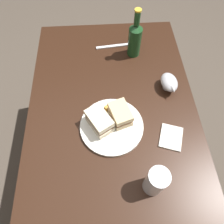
{
  "coord_description": "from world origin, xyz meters",
  "views": [
    {
      "loc": [
        -0.52,
        0.03,
        1.59
      ],
      "look_at": [
        -0.06,
        0.0,
        0.8
      ],
      "focal_mm": 33.75,
      "sensor_mm": 36.0,
      "label": 1
    }
  ],
  "objects_px": {
    "cider_bottle": "(135,38)",
    "fork": "(112,46)",
    "gravy_boat": "(169,83)",
    "sandwich_half_left": "(120,114)",
    "sandwich_half_right": "(99,121)",
    "napkin": "(171,137)",
    "pint_glass": "(155,182)",
    "plate": "(112,126)"
  },
  "relations": [
    {
      "from": "plate",
      "to": "cider_bottle",
      "type": "height_order",
      "value": "cider_bottle"
    },
    {
      "from": "napkin",
      "to": "cider_bottle",
      "type": "bearing_deg",
      "value": 11.71
    },
    {
      "from": "fork",
      "to": "sandwich_half_left",
      "type": "bearing_deg",
      "value": -95.19
    },
    {
      "from": "sandwich_half_right",
      "to": "pint_glass",
      "type": "bearing_deg",
      "value": -144.35
    },
    {
      "from": "gravy_boat",
      "to": "cider_bottle",
      "type": "xyz_separation_m",
      "value": [
        0.24,
        0.14,
        0.06
      ]
    },
    {
      "from": "sandwich_half_left",
      "to": "sandwich_half_right",
      "type": "xyz_separation_m",
      "value": [
        -0.03,
        0.09,
        0.0
      ]
    },
    {
      "from": "sandwich_half_left",
      "to": "gravy_boat",
      "type": "bearing_deg",
      "value": -56.64
    },
    {
      "from": "napkin",
      "to": "fork",
      "type": "bearing_deg",
      "value": 20.91
    },
    {
      "from": "cider_bottle",
      "to": "fork",
      "type": "distance_m",
      "value": 0.16
    },
    {
      "from": "gravy_boat",
      "to": "napkin",
      "type": "height_order",
      "value": "gravy_boat"
    },
    {
      "from": "pint_glass",
      "to": "fork",
      "type": "xyz_separation_m",
      "value": [
        0.75,
        0.1,
        -0.06
      ]
    },
    {
      "from": "fork",
      "to": "plate",
      "type": "bearing_deg",
      "value": -99.71
    },
    {
      "from": "sandwich_half_right",
      "to": "gravy_boat",
      "type": "xyz_separation_m",
      "value": [
        0.19,
        -0.33,
        -0.01
      ]
    },
    {
      "from": "pint_glass",
      "to": "gravy_boat",
      "type": "bearing_deg",
      "value": -18.03
    },
    {
      "from": "sandwich_half_right",
      "to": "sandwich_half_left",
      "type": "bearing_deg",
      "value": -72.0
    },
    {
      "from": "pint_glass",
      "to": "cider_bottle",
      "type": "distance_m",
      "value": 0.69
    },
    {
      "from": "plate",
      "to": "fork",
      "type": "height_order",
      "value": "plate"
    },
    {
      "from": "sandwich_half_left",
      "to": "pint_glass",
      "type": "relative_size",
      "value": 0.83
    },
    {
      "from": "pint_glass",
      "to": "cider_bottle",
      "type": "height_order",
      "value": "cider_bottle"
    },
    {
      "from": "gravy_boat",
      "to": "cider_bottle",
      "type": "height_order",
      "value": "cider_bottle"
    },
    {
      "from": "sandwich_half_left",
      "to": "sandwich_half_right",
      "type": "bearing_deg",
      "value": 108.0
    },
    {
      "from": "fork",
      "to": "gravy_boat",
      "type": "bearing_deg",
      "value": -55.94
    },
    {
      "from": "pint_glass",
      "to": "sandwich_half_right",
      "type": "bearing_deg",
      "value": 35.65
    },
    {
      "from": "sandwich_half_left",
      "to": "gravy_boat",
      "type": "relative_size",
      "value": 1.0
    },
    {
      "from": "sandwich_half_left",
      "to": "fork",
      "type": "distance_m",
      "value": 0.46
    },
    {
      "from": "plate",
      "to": "napkin",
      "type": "relative_size",
      "value": 2.48
    },
    {
      "from": "plate",
      "to": "pint_glass",
      "type": "xyz_separation_m",
      "value": [
        -0.26,
        -0.14,
        0.06
      ]
    },
    {
      "from": "sandwich_half_left",
      "to": "pint_glass",
      "type": "distance_m",
      "value": 0.31
    },
    {
      "from": "napkin",
      "to": "fork",
      "type": "distance_m",
      "value": 0.6
    },
    {
      "from": "gravy_boat",
      "to": "fork",
      "type": "bearing_deg",
      "value": 39.83
    },
    {
      "from": "gravy_boat",
      "to": "cider_bottle",
      "type": "relative_size",
      "value": 0.49
    },
    {
      "from": "plate",
      "to": "cider_bottle",
      "type": "relative_size",
      "value": 1.06
    },
    {
      "from": "fork",
      "to": "sandwich_half_right",
      "type": "bearing_deg",
      "value": -105.65
    },
    {
      "from": "pint_glass",
      "to": "fork",
      "type": "distance_m",
      "value": 0.76
    },
    {
      "from": "sandwich_half_left",
      "to": "napkin",
      "type": "bearing_deg",
      "value": -115.45
    },
    {
      "from": "pint_glass",
      "to": "napkin",
      "type": "relative_size",
      "value": 1.4
    },
    {
      "from": "pint_glass",
      "to": "napkin",
      "type": "height_order",
      "value": "pint_glass"
    },
    {
      "from": "plate",
      "to": "sandwich_half_left",
      "type": "distance_m",
      "value": 0.07
    },
    {
      "from": "pint_glass",
      "to": "plate",
      "type": "bearing_deg",
      "value": 27.96
    },
    {
      "from": "sandwich_half_right",
      "to": "cider_bottle",
      "type": "distance_m",
      "value": 0.47
    },
    {
      "from": "sandwich_half_right",
      "to": "plate",
      "type": "bearing_deg",
      "value": -95.02
    },
    {
      "from": "plate",
      "to": "sandwich_half_right",
      "type": "distance_m",
      "value": 0.07
    }
  ]
}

